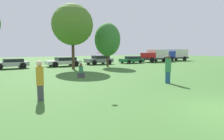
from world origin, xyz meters
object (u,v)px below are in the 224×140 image
Objects in this scene: person_thrower at (40,80)px; frisbee at (99,53)px; tree_2 at (107,40)px; parked_car_silver at (11,63)px; delivery_truck_red at (155,55)px; parked_car_white at (64,61)px; parked_car_grey at (99,60)px; tree_1 at (73,25)px; person_catcher at (168,69)px; parked_car_green at (132,59)px; delivery_truck_blue at (175,54)px; bystander_sitting at (81,72)px.

person_thrower is 3.03m from frisbee.
tree_2 reaches higher than parked_car_silver.
parked_car_white is at bearing -1.86° from delivery_truck_red.
parked_car_grey is 11.29m from delivery_truck_red.
frisbee is 26.51m from delivery_truck_red.
delivery_truck_red is (17.44, 4.17, -3.70)m from tree_1.
tree_2 is 1.23× the size of parked_car_white.
person_catcher is 0.34× the size of delivery_truck_red.
frisbee is at bearing 45.43° from parked_car_green.
delivery_truck_blue reaches higher than parked_car_green.
parked_car_green is at bearing 42.20° from person_thrower.
person_catcher is 12.93m from tree_2.
tree_2 is at bearing 12.26° from delivery_truck_blue.
parked_car_white is at bearing 2.50° from parked_car_grey.
person_catcher is 1.66× the size of bystander_sitting.
person_catcher is 17.36m from parked_car_grey.
delivery_truck_blue is (18.82, 4.30, -2.20)m from tree_2.
frisbee is 0.06× the size of parked_car_silver.
delivery_truck_blue reaches higher than parked_car_white.
parked_car_grey is at bearing 53.85° from bystander_sitting.
delivery_truck_blue is at bearing -177.38° from parked_car_green.
parked_car_grey is at bearing 38.10° from tree_1.
person_thrower reaches higher than parked_car_silver.
person_catcher is 18.90m from parked_car_green.
parked_car_white reaches higher than parked_car_silver.
parked_car_silver is (-7.31, 16.60, -0.30)m from person_catcher.
person_thrower reaches higher than parked_car_white.
delivery_truck_blue reaches higher than delivery_truck_red.
delivery_truck_blue is (23.62, 4.68, -3.66)m from tree_1.
parked_car_grey is at bearing -179.92° from parked_car_silver.
tree_1 reaches higher than parked_car_green.
person_catcher reaches higher than parked_car_grey.
tree_2 reaches higher than frisbee.
person_catcher is 18.14m from parked_car_silver.
parked_car_white is at bearing 68.21° from person_thrower.
parked_car_white is (-4.22, 4.16, -2.81)m from tree_2.
person_thrower is at bearing -132.76° from tree_2.
parked_car_white is 0.69× the size of delivery_truck_blue.
person_catcher reaches higher than parked_car_white.
person_thrower is 16.66m from tree_2.
person_catcher is 27.54m from delivery_truck_blue.
frisbee is 22.22m from parked_car_green.
parked_car_green is (7.02, 3.63, -2.85)m from tree_2.
parked_car_grey is 0.77× the size of delivery_truck_red.
delivery_truck_red is (5.63, 0.16, 0.61)m from parked_car_green.
tree_2 reaches higher than parked_car_grey.
delivery_truck_red is (21.03, 16.11, -0.82)m from frisbee.
delivery_truck_blue is (17.43, -0.17, 0.55)m from parked_car_grey.
person_catcher is at bearing -104.49° from tree_2.
person_thrower is at bearing 40.23° from parked_car_green.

